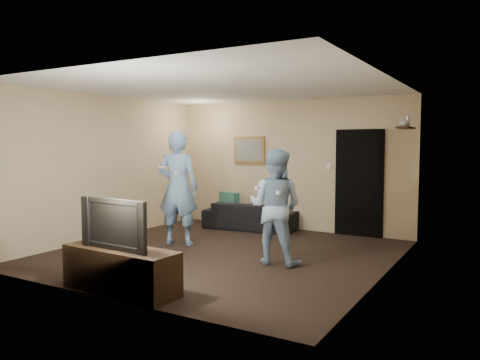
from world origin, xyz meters
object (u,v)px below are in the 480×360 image
Objects in this scene: sofa at (250,216)px; tv_console at (121,271)px; wii_player_right at (275,207)px; wii_player_left at (178,188)px; television at (120,223)px.

sofa is 4.35m from tv_console.
wii_player_left is at bearing 170.90° from wii_player_right.
television is 2.62m from wii_player_left.
wii_player_left is 2.03m from wii_player_right.
television is at bearing -115.32° from wii_player_right.
sofa is at bearing 101.35° from tv_console.
tv_console is at bearing -115.32° from wii_player_right.
wii_player_right reaches higher than television.
wii_player_right is at bearing 120.25° from sofa.
wii_player_right is at bearing -9.10° from wii_player_left.
television is at bearing -67.17° from wii_player_left.
sofa is 0.95× the size of wii_player_left.
television is at bearing 0.00° from tv_console.
wii_player_left is at bearing 72.71° from sofa.
wii_player_left reaches higher than wii_player_right.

